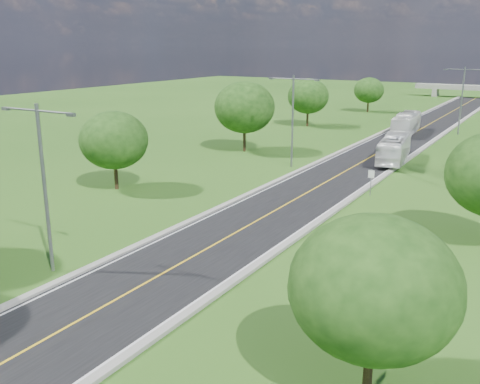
# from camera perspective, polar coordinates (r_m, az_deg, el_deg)

# --- Properties ---
(ground) EXTENTS (260.00, 260.00, 0.00)m
(ground) POSITION_cam_1_polar(r_m,az_deg,el_deg) (71.51, 15.10, 4.35)
(ground) COLOR #285217
(ground) RESTS_ON ground
(road) EXTENTS (8.00, 150.00, 0.06)m
(road) POSITION_cam_1_polar(r_m,az_deg,el_deg) (77.21, 16.36, 5.07)
(road) COLOR black
(road) RESTS_ON ground
(curb_left) EXTENTS (0.50, 150.00, 0.22)m
(curb_left) POSITION_cam_1_polar(r_m,az_deg,el_deg) (78.34, 13.35, 5.48)
(curb_left) COLOR gray
(curb_left) RESTS_ON ground
(curb_right) EXTENTS (0.50, 150.00, 0.22)m
(curb_right) POSITION_cam_1_polar(r_m,az_deg,el_deg) (76.26, 19.45, 4.75)
(curb_right) COLOR gray
(curb_right) RESTS_ON ground
(speed_limit_sign) EXTENTS (0.55, 0.09, 2.40)m
(speed_limit_sign) POSITION_cam_1_polar(r_m,az_deg,el_deg) (49.07, 13.81, 1.41)
(speed_limit_sign) COLOR slate
(speed_limit_sign) RESTS_ON ground
(overpass) EXTENTS (30.00, 3.00, 3.20)m
(overpass) POSITION_cam_1_polar(r_m,az_deg,el_deg) (149.28, 23.97, 10.05)
(overpass) COLOR gray
(overpass) RESTS_ON ground
(streetlight_near_left) EXTENTS (5.90, 0.25, 10.00)m
(streetlight_near_left) POSITION_cam_1_polar(r_m,az_deg,el_deg) (32.58, -20.24, 1.74)
(streetlight_near_left) COLOR slate
(streetlight_near_left) RESTS_ON ground
(streetlight_mid_left) EXTENTS (5.90, 0.25, 10.00)m
(streetlight_mid_left) POSITION_cam_1_polar(r_m,az_deg,el_deg) (58.74, 5.64, 8.36)
(streetlight_mid_left) COLOR slate
(streetlight_mid_left) RESTS_ON ground
(streetlight_far_right) EXTENTS (5.90, 0.25, 10.00)m
(streetlight_far_right) POSITION_cam_1_polar(r_m,az_deg,el_deg) (86.96, 22.62, 9.56)
(streetlight_far_right) COLOR slate
(streetlight_far_right) RESTS_ON ground
(tree_lb) EXTENTS (6.30, 6.30, 7.33)m
(tree_lb) POSITION_cam_1_polar(r_m,az_deg,el_deg) (50.66, -13.31, 5.40)
(tree_lb) COLOR black
(tree_lb) RESTS_ON ground
(tree_lc) EXTENTS (7.56, 7.56, 8.79)m
(tree_lc) POSITION_cam_1_polar(r_m,az_deg,el_deg) (67.36, 0.49, 9.02)
(tree_lc) COLOR black
(tree_lc) RESTS_ON ground
(tree_ld) EXTENTS (6.72, 6.72, 7.82)m
(tree_ld) POSITION_cam_1_polar(r_m,az_deg,el_deg) (89.62, 7.29, 10.11)
(tree_ld) COLOR black
(tree_ld) RESTS_ON ground
(tree_le) EXTENTS (5.88, 5.88, 6.84)m
(tree_le) POSITION_cam_1_polar(r_m,az_deg,el_deg) (111.20, 13.58, 10.51)
(tree_le) COLOR black
(tree_le) RESTS_ON ground
(tree_ra) EXTENTS (6.30, 6.30, 7.33)m
(tree_ra) POSITION_cam_1_polar(r_m,az_deg,el_deg) (20.24, 14.10, -9.86)
(tree_ra) COLOR black
(tree_ra) RESTS_ON ground
(bus_outbound) EXTENTS (4.19, 11.36, 3.09)m
(bus_outbound) POSITION_cam_1_polar(r_m,az_deg,el_deg) (64.14, 16.13, 4.50)
(bus_outbound) COLOR white
(bus_outbound) RESTS_ON road
(bus_inbound) EXTENTS (3.60, 11.50, 3.15)m
(bus_inbound) POSITION_cam_1_polar(r_m,az_deg,el_deg) (85.06, 17.31, 7.00)
(bus_inbound) COLOR white
(bus_inbound) RESTS_ON road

